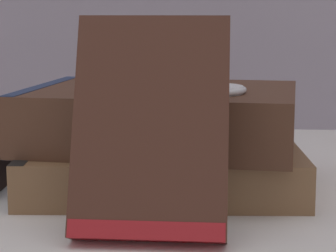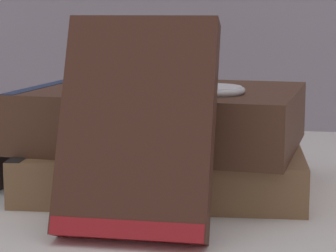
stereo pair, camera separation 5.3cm
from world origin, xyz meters
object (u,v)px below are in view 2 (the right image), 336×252
(book_flat_bottom, at_px, (160,166))
(book_flat_top, at_px, (158,116))
(book_leaning_front, at_px, (137,134))
(pocket_watch, at_px, (211,90))

(book_flat_bottom, xyz_separation_m, book_flat_top, (-0.00, 0.00, 0.04))
(book_leaning_front, bearing_deg, pocket_watch, 68.43)
(book_leaning_front, height_order, pocket_watch, book_leaning_front)
(book_flat_bottom, bearing_deg, pocket_watch, -37.77)
(book_leaning_front, distance_m, pocket_watch, 0.11)
(book_leaning_front, relative_size, pocket_watch, 2.56)
(book_flat_bottom, xyz_separation_m, pocket_watch, (0.05, -0.03, 0.07))
(book_flat_top, bearing_deg, book_flat_bottom, -40.92)
(pocket_watch, bearing_deg, book_leaning_front, -111.57)
(book_flat_top, distance_m, pocket_watch, 0.07)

